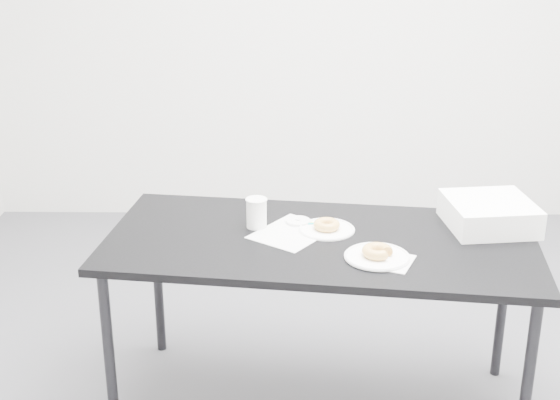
{
  "coord_description": "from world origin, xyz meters",
  "views": [
    {
      "loc": [
        -0.1,
        -2.79,
        1.93
      ],
      "look_at": [
        -0.14,
        0.02,
        0.85
      ],
      "focal_mm": 50.0,
      "sensor_mm": 36.0,
      "label": 1
    }
  ],
  "objects_px": {
    "coffee_cup": "(257,213)",
    "scorecard": "(292,232)",
    "plate_far": "(327,229)",
    "table": "(320,252)",
    "bakery_box": "(489,214)",
    "donut_far": "(327,225)",
    "pen": "(310,224)",
    "plate_near": "(377,257)",
    "donut_near": "(377,251)"
  },
  "relations": [
    {
      "from": "coffee_cup",
      "to": "scorecard",
      "type": "bearing_deg",
      "value": -21.52
    },
    {
      "from": "plate_far",
      "to": "coffee_cup",
      "type": "distance_m",
      "value": 0.28
    },
    {
      "from": "table",
      "to": "bakery_box",
      "type": "relative_size",
      "value": 5.33
    },
    {
      "from": "table",
      "to": "donut_far",
      "type": "height_order",
      "value": "donut_far"
    },
    {
      "from": "scorecard",
      "to": "bakery_box",
      "type": "bearing_deg",
      "value": 41.3
    },
    {
      "from": "pen",
      "to": "bakery_box",
      "type": "relative_size",
      "value": 0.43
    },
    {
      "from": "plate_far",
      "to": "scorecard",
      "type": "bearing_deg",
      "value": -168.66
    },
    {
      "from": "coffee_cup",
      "to": "plate_near",
      "type": "bearing_deg",
      "value": -32.51
    },
    {
      "from": "plate_near",
      "to": "plate_far",
      "type": "relative_size",
      "value": 1.08
    },
    {
      "from": "plate_near",
      "to": "coffee_cup",
      "type": "xyz_separation_m",
      "value": [
        -0.44,
        0.28,
        0.05
      ]
    },
    {
      "from": "pen",
      "to": "plate_near",
      "type": "xyz_separation_m",
      "value": [
        0.23,
        -0.3,
        -0.0
      ]
    },
    {
      "from": "plate_far",
      "to": "bakery_box",
      "type": "bearing_deg",
      "value": 4.3
    },
    {
      "from": "scorecard",
      "to": "donut_far",
      "type": "distance_m",
      "value": 0.14
    },
    {
      "from": "plate_near",
      "to": "donut_far",
      "type": "distance_m",
      "value": 0.31
    },
    {
      "from": "coffee_cup",
      "to": "donut_far",
      "type": "bearing_deg",
      "value": -5.99
    },
    {
      "from": "plate_near",
      "to": "donut_far",
      "type": "relative_size",
      "value": 2.3
    },
    {
      "from": "coffee_cup",
      "to": "table",
      "type": "bearing_deg",
      "value": -23.98
    },
    {
      "from": "plate_near",
      "to": "bakery_box",
      "type": "xyz_separation_m",
      "value": [
        0.47,
        0.3,
        0.05
      ]
    },
    {
      "from": "plate_near",
      "to": "donut_near",
      "type": "height_order",
      "value": "donut_near"
    },
    {
      "from": "donut_far",
      "to": "coffee_cup",
      "type": "bearing_deg",
      "value": 174.01
    },
    {
      "from": "pen",
      "to": "plate_far",
      "type": "bearing_deg",
      "value": -42.8
    },
    {
      "from": "donut_far",
      "to": "coffee_cup",
      "type": "height_order",
      "value": "coffee_cup"
    },
    {
      "from": "table",
      "to": "pen",
      "type": "bearing_deg",
      "value": 113.58
    },
    {
      "from": "pen",
      "to": "scorecard",
      "type": "bearing_deg",
      "value": -141.18
    },
    {
      "from": "donut_near",
      "to": "coffee_cup",
      "type": "bearing_deg",
      "value": 147.49
    },
    {
      "from": "plate_far",
      "to": "donut_far",
      "type": "height_order",
      "value": "donut_far"
    },
    {
      "from": "scorecard",
      "to": "pen",
      "type": "xyz_separation_m",
      "value": [
        0.07,
        0.07,
        0.01
      ]
    },
    {
      "from": "donut_near",
      "to": "donut_far",
      "type": "height_order",
      "value": "donut_near"
    },
    {
      "from": "scorecard",
      "to": "coffee_cup",
      "type": "relative_size",
      "value": 2.52
    },
    {
      "from": "donut_near",
      "to": "plate_far",
      "type": "distance_m",
      "value": 0.31
    },
    {
      "from": "donut_near",
      "to": "donut_far",
      "type": "relative_size",
      "value": 1.08
    },
    {
      "from": "plate_near",
      "to": "coffee_cup",
      "type": "distance_m",
      "value": 0.53
    },
    {
      "from": "donut_far",
      "to": "plate_far",
      "type": "bearing_deg",
      "value": 0.0
    },
    {
      "from": "pen",
      "to": "donut_far",
      "type": "relative_size",
      "value": 1.35
    },
    {
      "from": "scorecard",
      "to": "coffee_cup",
      "type": "height_order",
      "value": "coffee_cup"
    },
    {
      "from": "plate_near",
      "to": "bakery_box",
      "type": "height_order",
      "value": "bakery_box"
    },
    {
      "from": "table",
      "to": "plate_far",
      "type": "bearing_deg",
      "value": 79.4
    },
    {
      "from": "pen",
      "to": "plate_near",
      "type": "distance_m",
      "value": 0.38
    },
    {
      "from": "scorecard",
      "to": "plate_near",
      "type": "xyz_separation_m",
      "value": [
        0.3,
        -0.23,
        0.01
      ]
    },
    {
      "from": "pen",
      "to": "bakery_box",
      "type": "height_order",
      "value": "bakery_box"
    },
    {
      "from": "scorecard",
      "to": "plate_near",
      "type": "height_order",
      "value": "plate_near"
    },
    {
      "from": "table",
      "to": "bakery_box",
      "type": "distance_m",
      "value": 0.68
    },
    {
      "from": "table",
      "to": "bakery_box",
      "type": "bearing_deg",
      "value": 18.12
    },
    {
      "from": "scorecard",
      "to": "pen",
      "type": "distance_m",
      "value": 0.1
    },
    {
      "from": "table",
      "to": "plate_far",
      "type": "xyz_separation_m",
      "value": [
        0.03,
        0.08,
        0.06
      ]
    },
    {
      "from": "donut_near",
      "to": "coffee_cup",
      "type": "distance_m",
      "value": 0.53
    },
    {
      "from": "scorecard",
      "to": "table",
      "type": "bearing_deg",
      "value": 8.7
    },
    {
      "from": "bakery_box",
      "to": "plate_near",
      "type": "bearing_deg",
      "value": -154.24
    },
    {
      "from": "donut_near",
      "to": "plate_far",
      "type": "relative_size",
      "value": 0.51
    },
    {
      "from": "coffee_cup",
      "to": "plate_far",
      "type": "bearing_deg",
      "value": -5.99
    }
  ]
}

